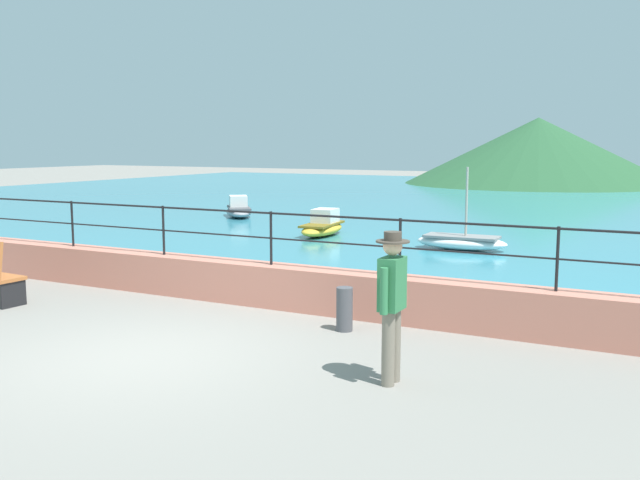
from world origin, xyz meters
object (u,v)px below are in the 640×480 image
object	(u,v)px
boat_4	(462,242)
bollard	(344,309)
boat_3	(323,226)
person_walking	(392,300)
boat_0	(239,209)

from	to	relation	value
boat_4	bollard	bearing A→B (deg)	-85.61
boat_3	person_walking	bearing A→B (deg)	-59.07
boat_0	bollard	bearing A→B (deg)	-50.29
person_walking	boat_4	bearing A→B (deg)	101.78
boat_0	boat_3	distance (m)	6.06
person_walking	bollard	distance (m)	2.39
boat_0	boat_3	xyz separation A→B (m)	(5.13, -3.22, 0.00)
person_walking	boat_3	size ratio (longest dim) A/B	0.73
bollard	boat_4	world-z (taller)	boat_4
person_walking	boat_3	world-z (taller)	person_walking
boat_0	boat_4	distance (m)	10.37
bollard	boat_4	xyz separation A→B (m)	(-0.63, 8.15, -0.06)
bollard	boat_0	xyz separation A→B (m)	(-10.16, 12.23, 0.00)
boat_3	boat_4	distance (m)	4.49
boat_4	person_walking	bearing A→B (deg)	-78.22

